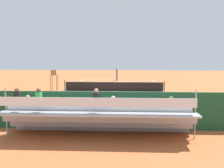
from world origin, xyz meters
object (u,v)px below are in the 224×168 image
object	(u,v)px
tennis_ball_near	(122,82)
umpire_chair	(54,78)
bleacher_stand	(97,117)
tennis_racket	(111,81)
tennis_player	(117,73)
courtside_bench	(163,116)
tennis_net	(114,86)
equipment_bag	(125,123)
tennis_ball_far	(99,81)
line_judge	(48,106)

from	to	relation	value
tennis_ball_near	umpire_chair	bearing A→B (deg)	50.49
bleacher_stand	tennis_racket	world-z (taller)	bleacher_stand
umpire_chair	bleacher_stand	bearing A→B (deg)	111.61
tennis_player	bleacher_stand	bearing A→B (deg)	89.88
bleacher_stand	courtside_bench	bearing A→B (deg)	-148.67
tennis_net	tennis_player	xyz separation A→B (m)	(0.07, -9.93, 0.51)
tennis_net	equipment_bag	size ratio (longest dim) A/B	11.44
tennis_ball_far	line_judge	xyz separation A→B (m)	(0.68, 22.18, 0.98)
courtside_bench	tennis_racket	xyz separation A→B (m)	(4.13, -23.03, -0.54)
umpire_chair	tennis_racket	bearing A→B (deg)	-118.77
umpire_chair	equipment_bag	world-z (taller)	umpire_chair
tennis_racket	tennis_ball_near	xyz separation A→B (m)	(-1.46, 1.50, 0.02)
line_judge	courtside_bench	bearing A→B (deg)	178.00
tennis_ball_near	courtside_bench	bearing A→B (deg)	97.07
umpire_chair	courtside_bench	world-z (taller)	umpire_chair
bleacher_stand	tennis_player	distance (m)	25.28
tennis_net	line_judge	xyz separation A→B (m)	(3.15, 13.05, 0.51)
tennis_net	tennis_ball_far	xyz separation A→B (m)	(2.47, -9.13, -0.47)
courtside_bench	equipment_bag	xyz separation A→B (m)	(2.10, 0.13, -0.38)
tennis_ball_far	courtside_bench	bearing A→B (deg)	104.43
courtside_bench	line_judge	distance (m)	6.47
tennis_ball_near	tennis_racket	bearing A→B (deg)	-45.81
tennis_ball_near	line_judge	xyz separation A→B (m)	(3.77, 21.31, 0.98)
tennis_ball_far	bleacher_stand	bearing A→B (deg)	95.46
tennis_net	umpire_chair	size ratio (longest dim) A/B	4.81
tennis_player	courtside_bench	bearing A→B (deg)	98.27
tennis_net	equipment_bag	world-z (taller)	tennis_net
tennis_net	tennis_player	bearing A→B (deg)	-89.57
tennis_racket	tennis_ball_near	distance (m)	2.09
courtside_bench	tennis_racket	size ratio (longest dim) A/B	3.47
tennis_player	equipment_bag	bearing A→B (deg)	93.11
equipment_bag	line_judge	bearing A→B (deg)	-4.65
umpire_chair	tennis_ball_near	xyz separation A→B (m)	(-6.82, -8.28, -1.28)
tennis_racket	bleacher_stand	bearing A→B (deg)	91.62
bleacher_stand	equipment_bag	distance (m)	2.49
equipment_bag	tennis_racket	size ratio (longest dim) A/B	1.73
courtside_bench	tennis_ball_far	xyz separation A→B (m)	(5.76, -22.41, -0.53)
equipment_bag	line_judge	size ratio (longest dim) A/B	0.47
tennis_net	equipment_bag	distance (m)	13.46
tennis_net	tennis_player	distance (m)	9.94
umpire_chair	line_judge	world-z (taller)	umpire_chair
bleacher_stand	courtside_bench	size ratio (longest dim) A/B	5.03
tennis_net	equipment_bag	bearing A→B (deg)	95.10
line_judge	tennis_player	bearing A→B (deg)	-97.63
tennis_ball_far	tennis_player	bearing A→B (deg)	-161.65
tennis_net	tennis_ball_near	world-z (taller)	tennis_net
umpire_chair	tennis_net	bearing A→B (deg)	-179.86
courtside_bench	tennis_ball_far	distance (m)	23.14
equipment_bag	umpire_chair	bearing A→B (deg)	-61.08
tennis_net	bleacher_stand	bearing A→B (deg)	89.53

